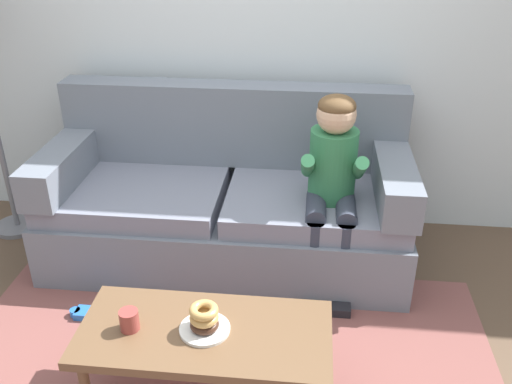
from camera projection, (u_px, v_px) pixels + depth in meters
name	position (u px, v px, depth m)	size (l,w,h in m)	color
ground	(225.00, 348.00, 2.78)	(10.00, 10.00, 0.00)	brown
wall_back	(255.00, 9.00, 3.37)	(8.00, 0.10, 2.80)	silver
couch	(228.00, 202.00, 3.38)	(2.11, 0.90, 1.00)	slate
coffee_table	(205.00, 338.00, 2.31)	(1.05, 0.49, 0.41)	brown
person_child	(333.00, 176.00, 2.99)	(0.34, 0.58, 1.10)	#337A4C
plate	(205.00, 329.00, 2.28)	(0.21, 0.21, 0.01)	white
donut	(204.00, 324.00, 2.27)	(0.12, 0.12, 0.04)	#422619
donut_second	(204.00, 317.00, 2.25)	(0.12, 0.12, 0.04)	tan
donut_third	(204.00, 310.00, 2.24)	(0.12, 0.12, 0.04)	tan
mug	(129.00, 320.00, 2.27)	(0.08, 0.08, 0.09)	#993D38
toy_controller	(91.00, 314.00, 2.97)	(0.23, 0.09, 0.05)	blue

